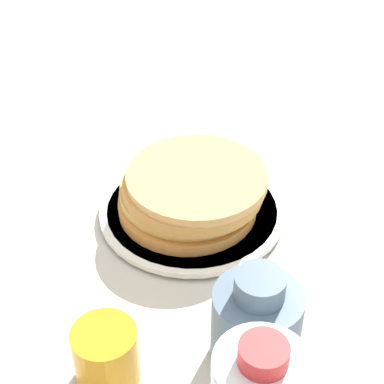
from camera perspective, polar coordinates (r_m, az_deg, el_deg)
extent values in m
plane|color=#BCB7AD|center=(0.88, -1.20, -2.52)|extent=(4.00, 4.00, 0.00)
cylinder|color=silver|center=(0.88, 0.00, -1.73)|extent=(0.23, 0.23, 0.01)
cylinder|color=silver|center=(0.88, 0.00, -1.61)|extent=(0.25, 0.25, 0.01)
cylinder|color=#BF7A39|center=(0.87, -0.40, -1.09)|extent=(0.19, 0.19, 0.02)
cylinder|color=tan|center=(0.87, -0.29, 0.05)|extent=(0.19, 0.19, 0.01)
cylinder|color=#C38D44|center=(0.85, 0.09, 0.50)|extent=(0.19, 0.19, 0.02)
cylinder|color=tan|center=(0.84, 0.43, 1.32)|extent=(0.19, 0.19, 0.01)
cylinder|color=orange|center=(0.68, -7.64, -14.23)|extent=(0.07, 0.07, 0.07)
cylinder|color=#4C6075|center=(0.69, 5.70, -11.89)|extent=(0.09, 0.09, 0.10)
cylinder|color=#4C6075|center=(0.64, 6.04, -8.37)|extent=(0.05, 0.05, 0.03)
cylinder|color=red|center=(0.49, 6.38, -14.17)|extent=(0.04, 0.04, 0.02)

